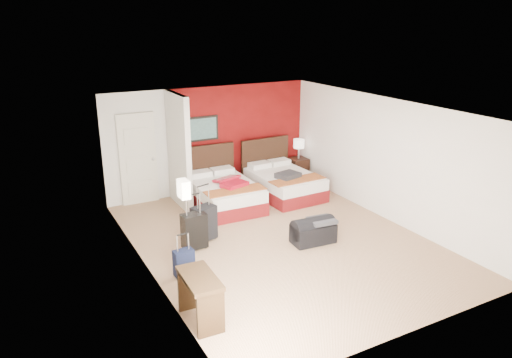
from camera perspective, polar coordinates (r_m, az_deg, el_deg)
ground at (r=9.28m, az=2.81°, el=-7.17°), size 6.50×6.50×0.00m
room_walls at (r=9.47m, az=-8.86°, el=1.32°), size 5.02×6.52×2.50m
red_accent_panel at (r=11.89m, az=-2.04°, el=4.99°), size 3.50×0.04×2.50m
partition_wall at (r=10.68m, az=-9.00°, el=3.23°), size 0.12×1.20×2.50m
entry_door at (r=11.08m, az=-13.63°, el=2.27°), size 0.82×0.06×2.05m
bed_left at (r=10.78m, az=-3.68°, el=-1.89°), size 1.33×1.85×0.55m
bed_right at (r=11.45m, az=3.36°, el=-0.66°), size 1.31×1.84×0.54m
red_suitcase_open at (r=10.63m, az=-3.00°, el=-0.35°), size 0.74×0.88×0.09m
jacket_bundle at (r=11.06m, az=3.76°, el=0.42°), size 0.57×0.50×0.12m
nightstand at (r=12.53m, az=4.95°, el=1.12°), size 0.44×0.44×0.60m
table_lamp at (r=12.38m, az=5.02°, el=3.52°), size 0.35×0.35×0.49m
suitcase_black at (r=8.90m, az=-7.22°, el=-6.18°), size 0.44×0.29×0.65m
suitcase_charcoal at (r=9.20m, az=-6.09°, el=-5.28°), size 0.50×0.39×0.65m
suitcase_navy at (r=8.05m, az=-8.41°, el=-9.85°), size 0.33×0.21×0.44m
duffel_bag at (r=9.18m, az=6.69°, el=-6.21°), size 0.83×0.48×0.40m
jacket_draped at (r=9.13m, az=7.70°, el=-4.80°), size 0.51×0.45×0.06m
desk at (r=6.89m, az=-6.52°, el=-13.76°), size 0.46×0.86×0.70m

